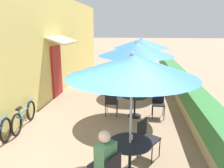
{
  "coord_description": "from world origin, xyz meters",
  "views": [
    {
      "loc": [
        1.02,
        -2.14,
        2.83
      ],
      "look_at": [
        0.15,
        4.86,
        1.0
      ],
      "focal_mm": 35.0,
      "sensor_mm": 36.0,
      "label": 1
    }
  ],
  "objects_px": {
    "patio_umbrella_far": "(141,43)",
    "cafe_chair_far_left": "(128,79)",
    "patio_umbrella_near": "(132,66)",
    "coffee_cup_far": "(137,76)",
    "patio_table_mid": "(135,101)",
    "patio_umbrella_mid": "(136,49)",
    "cafe_chair_mid_left": "(111,101)",
    "cafe_chair_near_left": "(146,135)",
    "seated_patron_near_right": "(103,161)",
    "cafe_chair_mid_right": "(158,101)",
    "patio_table_near": "(130,151)",
    "patio_table_far": "(140,81)",
    "bicycle_second": "(24,117)",
    "coffee_cup_near": "(131,137)",
    "cafe_chair_far_right": "(153,85)"
  },
  "relations": [
    {
      "from": "cafe_chair_far_right",
      "to": "cafe_chair_near_left",
      "type": "bearing_deg",
      "value": 134.46
    },
    {
      "from": "patio_umbrella_near",
      "to": "coffee_cup_far",
      "type": "distance_m",
      "value": 5.81
    },
    {
      "from": "cafe_chair_near_left",
      "to": "patio_table_mid",
      "type": "bearing_deg",
      "value": -141.35
    },
    {
      "from": "cafe_chair_near_left",
      "to": "cafe_chair_far_left",
      "type": "height_order",
      "value": "same"
    },
    {
      "from": "patio_umbrella_near",
      "to": "coffee_cup_far",
      "type": "xyz_separation_m",
      "value": [
        0.04,
        5.63,
        -1.43
      ]
    },
    {
      "from": "patio_table_near",
      "to": "patio_table_far",
      "type": "relative_size",
      "value": 1.0
    },
    {
      "from": "patio_umbrella_mid",
      "to": "patio_table_far",
      "type": "xyz_separation_m",
      "value": [
        0.17,
        2.66,
        -1.66
      ]
    },
    {
      "from": "cafe_chair_far_left",
      "to": "coffee_cup_far",
      "type": "xyz_separation_m",
      "value": [
        0.39,
        -0.52,
        0.24
      ]
    },
    {
      "from": "patio_table_near",
      "to": "cafe_chair_mid_right",
      "type": "xyz_separation_m",
      "value": [
        0.78,
        3.04,
        -0.01
      ]
    },
    {
      "from": "patio_umbrella_mid",
      "to": "coffee_cup_far",
      "type": "xyz_separation_m",
      "value": [
        0.02,
        2.67,
        -1.43
      ]
    },
    {
      "from": "patio_table_far",
      "to": "bicycle_second",
      "type": "distance_m",
      "value": 5.11
    },
    {
      "from": "patio_umbrella_near",
      "to": "cafe_chair_mid_right",
      "type": "height_order",
      "value": "patio_umbrella_near"
    },
    {
      "from": "patio_umbrella_mid",
      "to": "cafe_chair_far_right",
      "type": "bearing_deg",
      "value": 71.4
    },
    {
      "from": "patio_table_near",
      "to": "patio_umbrella_far",
      "type": "xyz_separation_m",
      "value": [
        0.2,
        5.63,
        1.66
      ]
    },
    {
      "from": "bicycle_second",
      "to": "cafe_chair_mid_right",
      "type": "bearing_deg",
      "value": 11.78
    },
    {
      "from": "seated_patron_near_right",
      "to": "patio_table_mid",
      "type": "relative_size",
      "value": 1.5
    },
    {
      "from": "patio_table_far",
      "to": "coffee_cup_far",
      "type": "height_order",
      "value": "coffee_cup_far"
    },
    {
      "from": "patio_umbrella_mid",
      "to": "seated_patron_near_right",
      "type": "bearing_deg",
      "value": -97.05
    },
    {
      "from": "patio_table_near",
      "to": "cafe_chair_mid_left",
      "type": "bearing_deg",
      "value": 104.18
    },
    {
      "from": "patio_table_far",
      "to": "patio_umbrella_mid",
      "type": "bearing_deg",
      "value": -93.7
    },
    {
      "from": "cafe_chair_far_left",
      "to": "coffee_cup_far",
      "type": "bearing_deg",
      "value": -3.48
    },
    {
      "from": "cafe_chair_near_left",
      "to": "patio_table_far",
      "type": "relative_size",
      "value": 1.05
    },
    {
      "from": "patio_umbrella_near",
      "to": "cafe_chair_far_right",
      "type": "distance_m",
      "value": 5.42
    },
    {
      "from": "patio_table_mid",
      "to": "patio_umbrella_mid",
      "type": "height_order",
      "value": "patio_umbrella_mid"
    },
    {
      "from": "patio_umbrella_far",
      "to": "cafe_chair_far_left",
      "type": "relative_size",
      "value": 2.79
    },
    {
      "from": "cafe_chair_near_left",
      "to": "patio_table_mid",
      "type": "height_order",
      "value": "cafe_chair_near_left"
    },
    {
      "from": "seated_patron_near_right",
      "to": "cafe_chair_far_left",
      "type": "height_order",
      "value": "seated_patron_near_right"
    },
    {
      "from": "cafe_chair_far_left",
      "to": "cafe_chair_far_right",
      "type": "height_order",
      "value": "same"
    },
    {
      "from": "seated_patron_near_right",
      "to": "cafe_chair_mid_right",
      "type": "height_order",
      "value": "seated_patron_near_right"
    },
    {
      "from": "patio_table_mid",
      "to": "bicycle_second",
      "type": "relative_size",
      "value": 0.5
    },
    {
      "from": "patio_table_near",
      "to": "patio_table_mid",
      "type": "relative_size",
      "value": 1.0
    },
    {
      "from": "patio_umbrella_far",
      "to": "bicycle_second",
      "type": "height_order",
      "value": "patio_umbrella_far"
    },
    {
      "from": "coffee_cup_far",
      "to": "bicycle_second",
      "type": "height_order",
      "value": "coffee_cup_far"
    },
    {
      "from": "patio_umbrella_mid",
      "to": "patio_umbrella_far",
      "type": "distance_m",
      "value": 2.67
    },
    {
      "from": "patio_umbrella_near",
      "to": "cafe_chair_far_left",
      "type": "xyz_separation_m",
      "value": [
        -0.35,
        6.16,
        -1.67
      ]
    },
    {
      "from": "seated_patron_near_right",
      "to": "patio_table_far",
      "type": "relative_size",
      "value": 1.5
    },
    {
      "from": "patio_umbrella_mid",
      "to": "patio_table_far",
      "type": "bearing_deg",
      "value": 86.3
    },
    {
      "from": "patio_umbrella_near",
      "to": "cafe_chair_far_right",
      "type": "relative_size",
      "value": 2.79
    },
    {
      "from": "patio_umbrella_mid",
      "to": "cafe_chair_far_left",
      "type": "xyz_separation_m",
      "value": [
        -0.37,
        3.19,
        -1.67
      ]
    },
    {
      "from": "patio_umbrella_near",
      "to": "coffee_cup_near",
      "type": "height_order",
      "value": "patio_umbrella_near"
    },
    {
      "from": "patio_table_mid",
      "to": "patio_umbrella_mid",
      "type": "distance_m",
      "value": 1.66
    },
    {
      "from": "bicycle_second",
      "to": "patio_umbrella_mid",
      "type": "bearing_deg",
      "value": 14.58
    },
    {
      "from": "cafe_chair_far_right",
      "to": "bicycle_second",
      "type": "distance_m",
      "value": 5.12
    },
    {
      "from": "cafe_chair_mid_left",
      "to": "cafe_chair_far_left",
      "type": "bearing_deg",
      "value": 83.69
    },
    {
      "from": "cafe_chair_near_left",
      "to": "bicycle_second",
      "type": "height_order",
      "value": "cafe_chair_near_left"
    },
    {
      "from": "cafe_chair_mid_left",
      "to": "bicycle_second",
      "type": "bearing_deg",
      "value": -154.47
    },
    {
      "from": "cafe_chair_mid_left",
      "to": "cafe_chair_far_left",
      "type": "distance_m",
      "value": 3.28
    },
    {
      "from": "patio_umbrella_far",
      "to": "cafe_chair_far_right",
      "type": "relative_size",
      "value": 2.79
    },
    {
      "from": "coffee_cup_near",
      "to": "patio_umbrella_far",
      "type": "distance_m",
      "value": 5.71
    },
    {
      "from": "patio_table_far",
      "to": "bicycle_second",
      "type": "height_order",
      "value": "same"
    }
  ]
}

